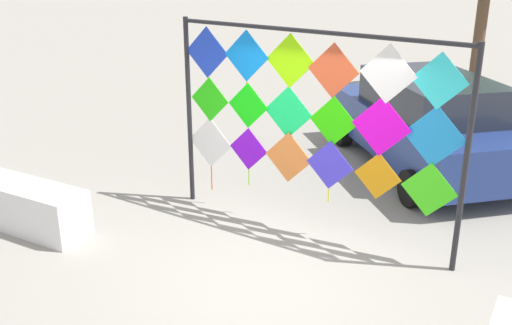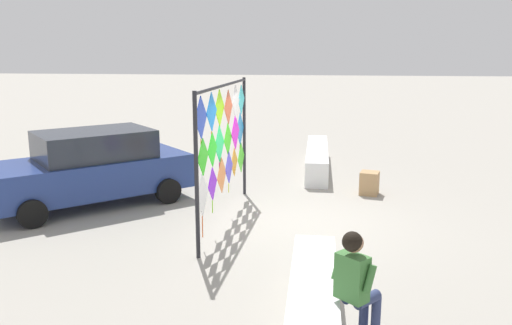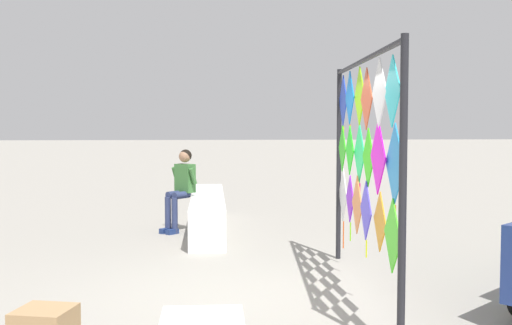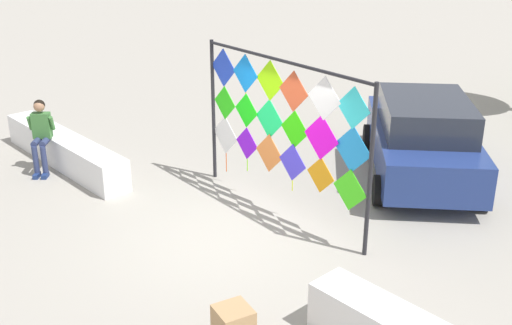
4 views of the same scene
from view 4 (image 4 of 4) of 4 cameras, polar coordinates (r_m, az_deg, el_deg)
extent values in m
plane|color=#9E998E|center=(10.45, -2.78, -6.71)|extent=(120.00, 120.00, 0.00)
cube|color=white|center=(13.78, -16.99, 1.08)|extent=(4.29, 0.59, 0.65)
cylinder|color=#232328|center=(12.25, -3.89, 4.68)|extent=(0.07, 0.07, 2.77)
cylinder|color=#232328|center=(9.47, 10.32, -0.93)|extent=(0.07, 0.07, 2.77)
cylinder|color=#232328|center=(10.39, 2.43, 9.19)|extent=(3.98, 0.27, 0.06)
cube|color=white|center=(12.10, -2.79, 2.50)|extent=(0.75, 0.05, 0.75)
cylinder|color=#E54E16|center=(12.31, -2.71, 0.01)|extent=(0.02, 0.02, 0.39)
cube|color=#7C0EE9|center=(11.59, -0.84, 1.74)|extent=(0.62, 0.05, 0.62)
cylinder|color=#7EE516|center=(11.75, -0.79, -0.22)|extent=(0.02, 0.02, 0.24)
cube|color=orange|center=(11.11, 1.19, 0.85)|extent=(0.71, 0.05, 0.71)
cube|color=#4338E9|center=(10.67, 3.32, 0.01)|extent=(0.67, 0.05, 0.67)
cylinder|color=#D8E516|center=(10.85, 3.31, -2.10)|extent=(0.02, 0.02, 0.20)
cube|color=orange|center=(10.27, 5.87, -1.14)|extent=(0.62, 0.05, 0.62)
cube|color=#3CE119|center=(9.86, 8.50, -2.48)|extent=(0.70, 0.05, 0.70)
cube|color=#21D60E|center=(11.87, -2.85, 5.42)|extent=(0.64, 0.05, 0.64)
cube|color=#12EF0F|center=(11.38, -0.89, 4.73)|extent=(0.64, 0.05, 0.64)
cube|color=#15F06B|center=(10.94, 1.22, 3.96)|extent=(0.72, 0.05, 0.72)
cylinder|color=#E51694|center=(11.11, 1.24, 1.60)|extent=(0.02, 0.02, 0.25)
cube|color=#28DF07|center=(10.47, 3.51, 3.00)|extent=(0.66, 0.05, 0.66)
cube|color=#EE0ADE|center=(10.01, 5.92, 2.28)|extent=(0.76, 0.05, 0.76)
cube|color=#1B8BDD|center=(9.63, 8.73, 1.15)|extent=(0.76, 0.05, 0.76)
cylinder|color=orange|center=(9.84, 8.59, -1.79)|extent=(0.02, 0.02, 0.33)
cube|color=blue|center=(11.73, -2.97, 8.58)|extent=(0.71, 0.05, 0.71)
cylinder|color=yellow|center=(11.88, -2.88, 6.00)|extent=(0.02, 0.02, 0.39)
cube|color=#0C81F6|center=(11.21, -0.99, 8.08)|extent=(0.69, 0.05, 0.69)
cylinder|color=orange|center=(11.34, -0.93, 5.78)|extent=(0.02, 0.02, 0.25)
cube|color=#96F90A|center=(10.73, 1.28, 7.43)|extent=(0.71, 0.05, 0.71)
cube|color=#D84F29|center=(10.28, 3.42, 6.45)|extent=(0.69, 0.05, 0.69)
cube|color=white|center=(9.79, 6.22, 5.79)|extent=(0.71, 0.05, 0.71)
cube|color=#30DFE9|center=(9.40, 8.82, 4.91)|extent=(0.66, 0.05, 0.66)
cylinder|color=navy|center=(13.34, -19.33, 0.09)|extent=(0.11, 0.11, 0.65)
cylinder|color=navy|center=(13.37, -19.28, 1.78)|extent=(0.35, 0.34, 0.13)
cube|color=navy|center=(13.38, -19.26, -1.12)|extent=(0.25, 0.24, 0.09)
cylinder|color=navy|center=(13.28, -18.64, 0.09)|extent=(0.11, 0.11, 0.65)
cylinder|color=navy|center=(13.32, -18.59, 1.79)|extent=(0.35, 0.34, 0.13)
cube|color=navy|center=(13.33, -18.57, -1.12)|extent=(0.25, 0.24, 0.09)
cube|color=#3D7538|center=(13.42, -18.86, 3.21)|extent=(0.39, 0.40, 0.52)
sphere|color=#A37556|center=(13.30, -19.07, 4.84)|extent=(0.22, 0.22, 0.22)
sphere|color=black|center=(13.31, -19.05, 4.93)|extent=(0.22, 0.22, 0.22)
cylinder|color=#3D7538|center=(13.45, -19.81, 3.37)|extent=(0.19, 0.18, 0.31)
cylinder|color=#3D7538|center=(13.31, -18.01, 3.41)|extent=(0.19, 0.18, 0.31)
cube|color=navy|center=(12.93, 14.75, 1.56)|extent=(4.21, 4.38, 0.76)
cube|color=#282D38|center=(12.57, 15.14, 4.24)|extent=(2.79, 2.85, 0.61)
cylinder|color=black|center=(14.29, 10.17, 2.29)|extent=(0.55, 0.57, 0.57)
cylinder|color=black|center=(14.56, 17.34, 1.99)|extent=(0.55, 0.57, 0.57)
cylinder|color=black|center=(11.62, 11.14, -2.50)|extent=(0.55, 0.57, 0.57)
cylinder|color=black|center=(11.95, 19.88, -2.75)|extent=(0.55, 0.57, 0.57)
camera|label=1|loc=(4.38, -36.56, 1.55)|focal=42.02mm
camera|label=2|loc=(18.10, -26.03, 14.77)|focal=36.85mm
camera|label=3|loc=(6.18, 45.09, -14.05)|focal=46.65mm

